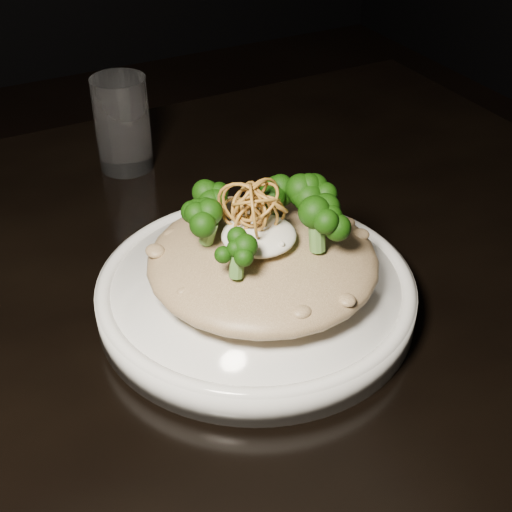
{
  "coord_description": "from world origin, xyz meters",
  "views": [
    {
      "loc": [
        -0.14,
        -0.46,
        1.15
      ],
      "look_at": [
        0.08,
        -0.04,
        0.81
      ],
      "focal_mm": 50.0,
      "sensor_mm": 36.0,
      "label": 1
    }
  ],
  "objects": [
    {
      "name": "shallots",
      "position": [
        0.09,
        -0.03,
        0.85
      ],
      "size": [
        0.05,
        0.05,
        0.03
      ],
      "primitive_type": null,
      "color": "olive",
      "rests_on": "cheese"
    },
    {
      "name": "risotto",
      "position": [
        0.09,
        -0.04,
        0.8
      ],
      "size": [
        0.19,
        0.19,
        0.04
      ],
      "primitive_type": "ellipsoid",
      "color": "brown",
      "rests_on": "plate"
    },
    {
      "name": "plate",
      "position": [
        0.08,
        -0.04,
        0.76
      ],
      "size": [
        0.27,
        0.27,
        0.03
      ],
      "primitive_type": "cylinder",
      "color": "white",
      "rests_on": "table"
    },
    {
      "name": "table",
      "position": [
        0.0,
        0.0,
        0.67
      ],
      "size": [
        1.1,
        0.8,
        0.75
      ],
      "color": "black",
      "rests_on": "ground"
    },
    {
      "name": "broccoli",
      "position": [
        0.08,
        -0.04,
        0.84
      ],
      "size": [
        0.11,
        0.11,
        0.04
      ],
      "primitive_type": null,
      "color": "black",
      "rests_on": "risotto"
    },
    {
      "name": "drinking_glass",
      "position": [
        0.07,
        0.26,
        0.8
      ],
      "size": [
        0.08,
        0.08,
        0.11
      ],
      "primitive_type": "cylinder",
      "rotation": [
        0.0,
        0.0,
        -0.34
      ],
      "color": "white",
      "rests_on": "table"
    },
    {
      "name": "cheese",
      "position": [
        0.08,
        -0.04,
        0.83
      ],
      "size": [
        0.06,
        0.06,
        0.02
      ],
      "primitive_type": "ellipsoid",
      "color": "white",
      "rests_on": "risotto"
    }
  ]
}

